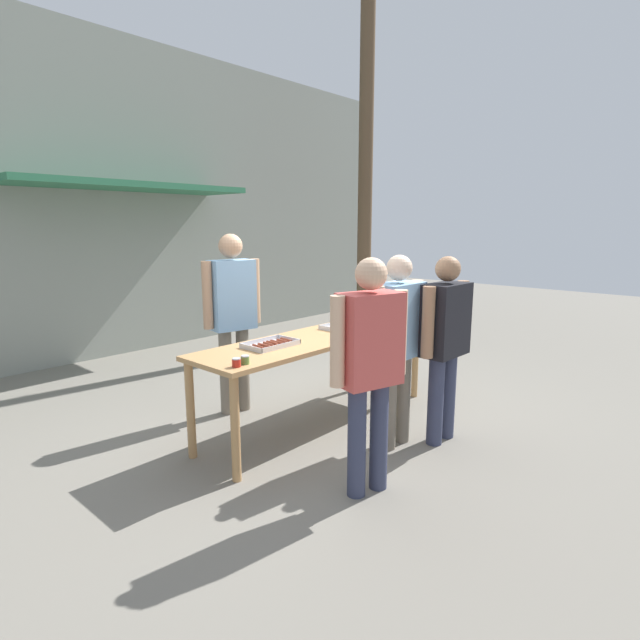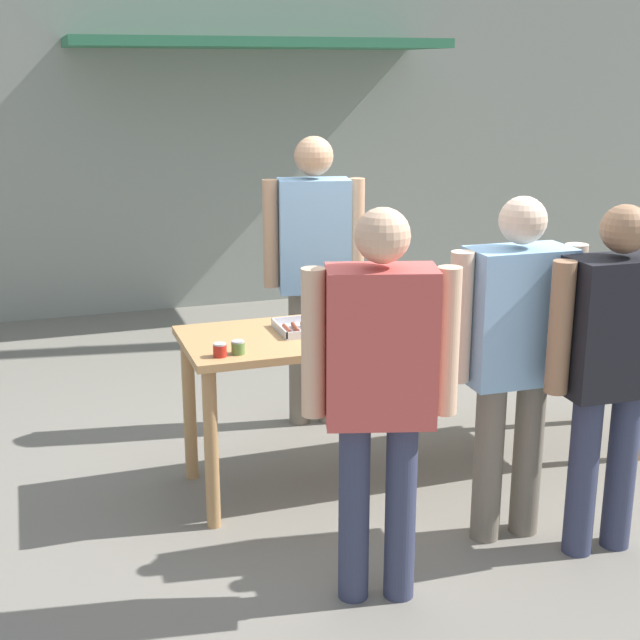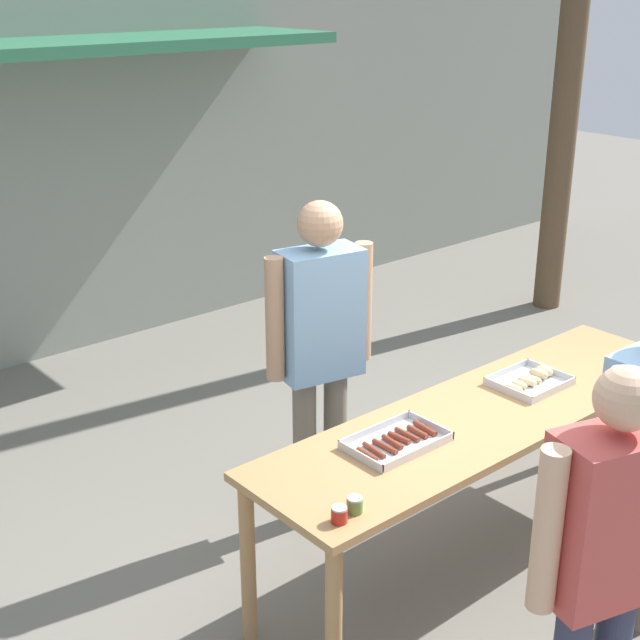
% 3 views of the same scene
% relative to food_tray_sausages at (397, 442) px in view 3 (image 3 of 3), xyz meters
% --- Properties ---
extents(ground_plane, '(24.00, 24.00, 0.00)m').
position_rel_food_tray_sausages_xyz_m(ground_plane, '(0.59, -0.05, -0.88)').
color(ground_plane, slate).
extents(building_facade_back, '(12.00, 1.11, 4.50)m').
position_rel_food_tray_sausages_xyz_m(building_facade_back, '(0.59, 3.93, 1.38)').
color(building_facade_back, gray).
rests_on(building_facade_back, ground).
extents(serving_table, '(2.65, 0.71, 0.87)m').
position_rel_food_tray_sausages_xyz_m(serving_table, '(0.59, -0.05, -0.11)').
color(serving_table, tan).
rests_on(serving_table, ground).
extents(food_tray_sausages, '(0.46, 0.29, 0.04)m').
position_rel_food_tray_sausages_xyz_m(food_tray_sausages, '(0.00, 0.00, 0.00)').
color(food_tray_sausages, silver).
rests_on(food_tray_sausages, serving_table).
extents(food_tray_buns, '(0.37, 0.31, 0.06)m').
position_rel_food_tray_sausages_xyz_m(food_tray_buns, '(0.98, 0.00, 0.01)').
color(food_tray_buns, silver).
rests_on(food_tray_buns, serving_table).
extents(condiment_jar_mustard, '(0.07, 0.07, 0.07)m').
position_rel_food_tray_sausages_xyz_m(condiment_jar_mustard, '(-0.61, -0.29, 0.02)').
color(condiment_jar_mustard, '#B22319').
rests_on(condiment_jar_mustard, serving_table).
extents(condiment_jar_ketchup, '(0.07, 0.07, 0.07)m').
position_rel_food_tray_sausages_xyz_m(condiment_jar_ketchup, '(-0.51, -0.28, 0.02)').
color(condiment_jar_ketchup, '#567A38').
rests_on(condiment_jar_ketchup, serving_table).
extents(person_server_behind_table, '(0.61, 0.31, 1.81)m').
position_rel_food_tray_sausages_xyz_m(person_server_behind_table, '(0.23, 0.80, 0.20)').
color(person_server_behind_table, '#756B5B').
rests_on(person_server_behind_table, ground).
extents(person_customer_holding_hotdog, '(0.61, 0.35, 1.69)m').
position_rel_food_tray_sausages_xyz_m(person_customer_holding_hotdog, '(-0.14, -1.15, 0.12)').
color(person_customer_holding_hotdog, '#333851').
rests_on(person_customer_holding_hotdog, ground).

